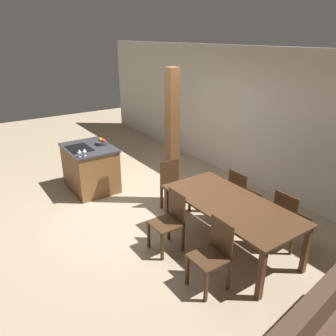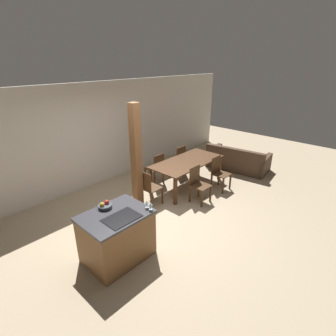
{
  "view_description": "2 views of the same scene",
  "coord_description": "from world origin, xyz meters",
  "px_view_note": "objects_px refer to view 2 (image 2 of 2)",
  "views": [
    {
      "loc": [
        4.52,
        -2.47,
        2.9
      ],
      "look_at": [
        0.6,
        0.2,
        0.95
      ],
      "focal_mm": 35.0,
      "sensor_mm": 36.0,
      "label": 1
    },
    {
      "loc": [
        -3.38,
        -3.47,
        3.22
      ],
      "look_at": [
        0.6,
        0.2,
        0.95
      ],
      "focal_mm": 28.0,
      "sensor_mm": 36.0,
      "label": 2
    }
  ],
  "objects_px": {
    "wine_glass_near": "(151,204)",
    "timber_post": "(136,159)",
    "dining_chair_near_right": "(219,172)",
    "dining_chair_far_right": "(178,159)",
    "fruit_bowl": "(105,205)",
    "wine_glass_middle": "(147,202)",
    "dining_chair_near_left": "(198,184)",
    "couch": "(238,161)",
    "kitchen_island": "(117,236)",
    "dining_chair_far_left": "(156,168)",
    "dining_chair_head_end": "(149,188)",
    "dining_table": "(187,164)"
  },
  "relations": [
    {
      "from": "fruit_bowl",
      "to": "dining_chair_near_right",
      "type": "relative_size",
      "value": 0.27
    },
    {
      "from": "wine_glass_near",
      "to": "dining_chair_head_end",
      "type": "relative_size",
      "value": 0.16
    },
    {
      "from": "dining_chair_far_right",
      "to": "couch",
      "type": "height_order",
      "value": "dining_chair_far_right"
    },
    {
      "from": "wine_glass_middle",
      "to": "dining_table",
      "type": "distance_m",
      "value": 2.78
    },
    {
      "from": "couch",
      "to": "kitchen_island",
      "type": "bearing_deg",
      "value": 87.7
    },
    {
      "from": "wine_glass_near",
      "to": "dining_chair_head_end",
      "type": "height_order",
      "value": "wine_glass_near"
    },
    {
      "from": "dining_chair_near_right",
      "to": "dining_chair_far_right",
      "type": "height_order",
      "value": "same"
    },
    {
      "from": "kitchen_island",
      "to": "couch",
      "type": "height_order",
      "value": "kitchen_island"
    },
    {
      "from": "couch",
      "to": "timber_post",
      "type": "xyz_separation_m",
      "value": [
        -3.66,
        0.54,
        0.95
      ]
    },
    {
      "from": "kitchen_island",
      "to": "dining_chair_near_right",
      "type": "distance_m",
      "value": 3.45
    },
    {
      "from": "wine_glass_near",
      "to": "couch",
      "type": "height_order",
      "value": "wine_glass_near"
    },
    {
      "from": "fruit_bowl",
      "to": "dining_chair_far_left",
      "type": "xyz_separation_m",
      "value": [
        2.52,
        1.32,
        -0.47
      ]
    },
    {
      "from": "wine_glass_middle",
      "to": "wine_glass_near",
      "type": "bearing_deg",
      "value": -90.0
    },
    {
      "from": "kitchen_island",
      "to": "fruit_bowl",
      "type": "bearing_deg",
      "value": 89.33
    },
    {
      "from": "wine_glass_middle",
      "to": "dining_chair_near_left",
      "type": "distance_m",
      "value": 2.16
    },
    {
      "from": "fruit_bowl",
      "to": "wine_glass_near",
      "type": "xyz_separation_m",
      "value": [
        0.48,
        -0.62,
        0.07
      ]
    },
    {
      "from": "fruit_bowl",
      "to": "couch",
      "type": "xyz_separation_m",
      "value": [
        5.01,
        0.21,
        -0.67
      ]
    },
    {
      "from": "dining_chair_far_left",
      "to": "dining_chair_near_right",
      "type": "bearing_deg",
      "value": 122.76
    },
    {
      "from": "fruit_bowl",
      "to": "wine_glass_middle",
      "type": "bearing_deg",
      "value": -48.1
    },
    {
      "from": "wine_glass_near",
      "to": "kitchen_island",
      "type": "bearing_deg",
      "value": 144.39
    },
    {
      "from": "couch",
      "to": "wine_glass_middle",
      "type": "bearing_deg",
      "value": 91.4
    },
    {
      "from": "dining_chair_far_left",
      "to": "dining_chair_far_right",
      "type": "xyz_separation_m",
      "value": [
        0.92,
        0.0,
        0.0
      ]
    },
    {
      "from": "dining_chair_head_end",
      "to": "dining_table",
      "type": "bearing_deg",
      "value": -90.0
    },
    {
      "from": "kitchen_island",
      "to": "dining_chair_far_right",
      "type": "distance_m",
      "value": 3.8
    },
    {
      "from": "dining_chair_near_right",
      "to": "dining_chair_far_right",
      "type": "xyz_separation_m",
      "value": [
        0.0,
        1.43,
        0.0
      ]
    },
    {
      "from": "dining_table",
      "to": "timber_post",
      "type": "height_order",
      "value": "timber_post"
    },
    {
      "from": "dining_chair_far_left",
      "to": "timber_post",
      "type": "distance_m",
      "value": 1.5
    },
    {
      "from": "timber_post",
      "to": "dining_chair_near_right",
      "type": "bearing_deg",
      "value": -22.08
    },
    {
      "from": "fruit_bowl",
      "to": "dining_table",
      "type": "relative_size",
      "value": 0.11
    },
    {
      "from": "wine_glass_near",
      "to": "wine_glass_middle",
      "type": "relative_size",
      "value": 1.0
    },
    {
      "from": "couch",
      "to": "timber_post",
      "type": "height_order",
      "value": "timber_post"
    },
    {
      "from": "wine_glass_near",
      "to": "dining_chair_head_end",
      "type": "bearing_deg",
      "value": 47.8
    },
    {
      "from": "dining_table",
      "to": "couch",
      "type": "height_order",
      "value": "couch"
    },
    {
      "from": "dining_chair_head_end",
      "to": "wine_glass_middle",
      "type": "bearing_deg",
      "value": 135.61
    },
    {
      "from": "dining_chair_near_left",
      "to": "dining_chair_far_right",
      "type": "bearing_deg",
      "value": 57.24
    },
    {
      "from": "wine_glass_near",
      "to": "dining_chair_far_left",
      "type": "distance_m",
      "value": 2.87
    },
    {
      "from": "dining_table",
      "to": "dining_chair_far_left",
      "type": "distance_m",
      "value": 0.87
    },
    {
      "from": "dining_chair_far_left",
      "to": "fruit_bowl",
      "type": "bearing_deg",
      "value": 27.65
    },
    {
      "from": "kitchen_island",
      "to": "dining_chair_near_right",
      "type": "bearing_deg",
      "value": 2.87
    },
    {
      "from": "fruit_bowl",
      "to": "wine_glass_near",
      "type": "height_order",
      "value": "wine_glass_near"
    },
    {
      "from": "wine_glass_near",
      "to": "dining_chair_far_left",
      "type": "bearing_deg",
      "value": 43.49
    },
    {
      "from": "wine_glass_near",
      "to": "timber_post",
      "type": "height_order",
      "value": "timber_post"
    },
    {
      "from": "dining_chair_far_left",
      "to": "timber_post",
      "type": "xyz_separation_m",
      "value": [
        -1.17,
        -0.58,
        0.74
      ]
    },
    {
      "from": "fruit_bowl",
      "to": "dining_chair_far_left",
      "type": "height_order",
      "value": "fruit_bowl"
    },
    {
      "from": "dining_chair_far_right",
      "to": "dining_chair_near_left",
      "type": "bearing_deg",
      "value": 57.24
    },
    {
      "from": "wine_glass_near",
      "to": "dining_chair_far_left",
      "type": "height_order",
      "value": "wine_glass_near"
    },
    {
      "from": "dining_chair_far_right",
      "to": "couch",
      "type": "relative_size",
      "value": 0.46
    },
    {
      "from": "dining_chair_far_left",
      "to": "wine_glass_near",
      "type": "bearing_deg",
      "value": 43.49
    },
    {
      "from": "timber_post",
      "to": "wine_glass_middle",
      "type": "bearing_deg",
      "value": -124.68
    },
    {
      "from": "wine_glass_middle",
      "to": "dining_chair_near_left",
      "type": "xyz_separation_m",
      "value": [
        2.05,
        0.43,
        -0.53
      ]
    }
  ]
}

